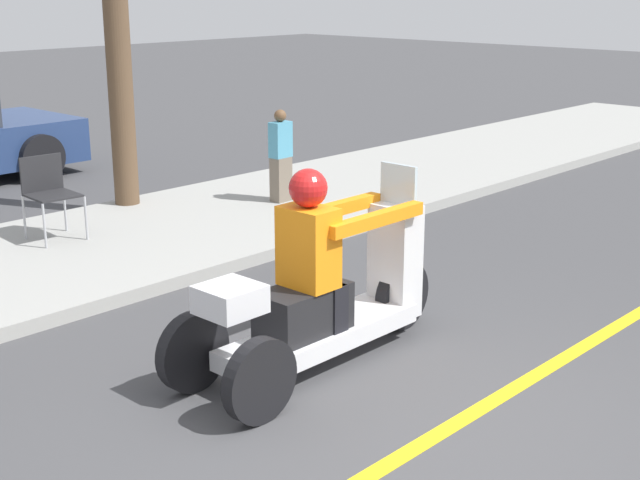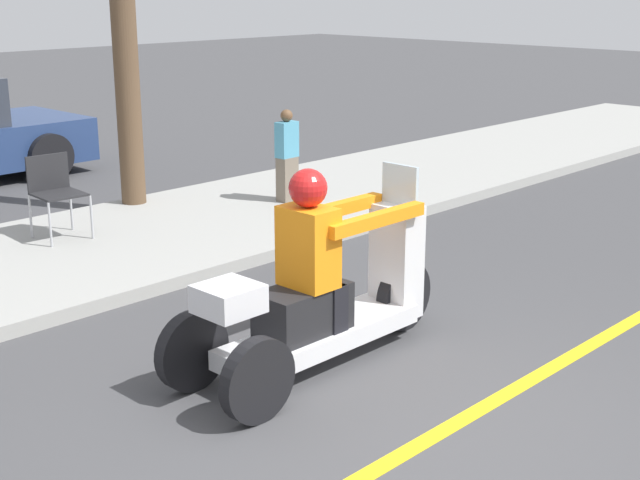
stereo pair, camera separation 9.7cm
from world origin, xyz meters
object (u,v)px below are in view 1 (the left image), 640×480
motorcycle_trike (321,296)px  spectator_with_child (281,157)px  tree_trunk (119,62)px  folding_chair_set_back (48,188)px

motorcycle_trike → spectator_with_child: (2.87, 3.32, 0.13)m
motorcycle_trike → tree_trunk: size_ratio=0.72×
motorcycle_trike → spectator_with_child: 4.39m
motorcycle_trike → folding_chair_set_back: size_ratio=2.86×
folding_chair_set_back → spectator_with_child: bearing=-12.3°
spectator_with_child → folding_chair_set_back: size_ratio=1.31×
motorcycle_trike → folding_chair_set_back: motorcycle_trike is taller
motorcycle_trike → tree_trunk: 4.96m
spectator_with_child → folding_chair_set_back: spectator_with_child is taller
spectator_with_child → tree_trunk: tree_trunk is taller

